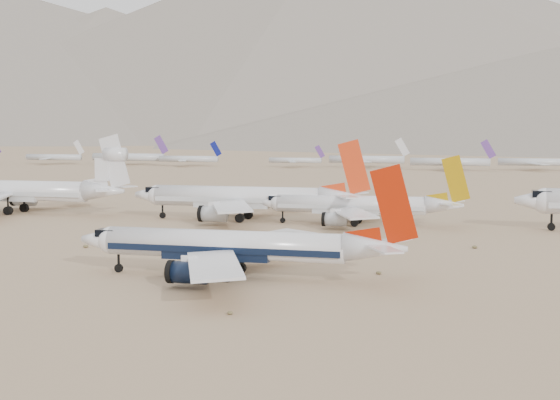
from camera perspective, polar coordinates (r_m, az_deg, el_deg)
name	(u,v)px	position (r m, az deg, el deg)	size (l,w,h in m)	color
ground	(219,269)	(120.82, -4.47, -5.05)	(7000.00, 7000.00, 0.00)	#856A4D
main_airliner	(238,246)	(112.66, -3.07, -3.41)	(47.66, 46.55, 16.82)	white
row2_gold_tail	(359,205)	(174.70, 5.81, -0.40)	(44.76, 43.78, 15.94)	white
row2_orange_tail	(247,198)	(182.04, -2.44, 0.15)	(53.89, 52.72, 19.22)	white
row2_white_trijet	(21,191)	(208.16, -18.42, 0.66)	(57.25, 55.95, 20.29)	white
distant_storage_row	(448,161)	(421.12, 12.18, 2.80)	(622.23, 59.68, 15.34)	silver
mountain_range	(495,50)	(1768.92, 15.47, 10.55)	(7354.00, 3024.00, 470.00)	slate
desert_scrub	(149,311)	(93.53, -9.59, -7.99)	(261.14, 121.67, 0.63)	brown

